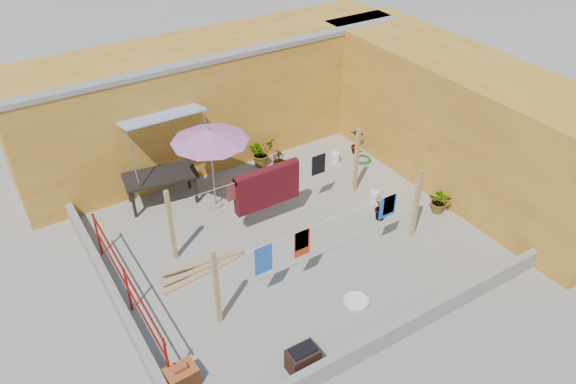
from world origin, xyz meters
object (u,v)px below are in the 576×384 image
(water_jug_b, at_px, (336,157))
(green_hose, at_px, (362,159))
(plant_back_a, at_px, (261,152))
(brazier, at_px, (303,359))
(brick_stack, at_px, (182,377))
(white_basin, at_px, (356,301))
(patio_umbrella, at_px, (210,136))
(water_jug_a, at_px, (374,196))
(outdoor_table, at_px, (160,177))

(water_jug_b, xyz_separation_m, green_hose, (0.72, -0.32, -0.13))
(plant_back_a, bearing_deg, water_jug_b, -29.67)
(brazier, bearing_deg, green_hose, 43.34)
(water_jug_b, bearing_deg, plant_back_a, 150.33)
(water_jug_b, height_order, plant_back_a, plant_back_a)
(water_jug_b, relative_size, plant_back_a, 0.47)
(brazier, xyz_separation_m, plant_back_a, (2.82, 6.40, 0.15))
(brick_stack, distance_m, white_basin, 3.76)
(brazier, bearing_deg, patio_umbrella, 80.73)
(water_jug_a, relative_size, water_jug_b, 0.95)
(patio_umbrella, bearing_deg, water_jug_a, -29.50)
(patio_umbrella, distance_m, brick_stack, 5.58)
(brick_stack, relative_size, plant_back_a, 0.71)
(water_jug_a, height_order, plant_back_a, plant_back_a)
(white_basin, bearing_deg, patio_umbrella, 101.62)
(outdoor_table, bearing_deg, water_jug_a, -31.97)
(outdoor_table, relative_size, brick_stack, 3.34)
(patio_umbrella, height_order, brick_stack, patio_umbrella)
(outdoor_table, height_order, water_jug_b, outdoor_table)
(green_hose, bearing_deg, patio_umbrella, 176.87)
(water_jug_a, xyz_separation_m, water_jug_b, (0.28, 2.05, 0.01))
(brazier, height_order, white_basin, brazier)
(water_jug_b, bearing_deg, patio_umbrella, -178.89)
(water_jug_b, bearing_deg, white_basin, -121.61)
(white_basin, height_order, green_hose, white_basin)
(brazier, bearing_deg, white_basin, 22.93)
(water_jug_b, distance_m, green_hose, 0.80)
(outdoor_table, relative_size, water_jug_a, 5.25)
(brick_stack, distance_m, brazier, 2.13)
(white_basin, xyz_separation_m, water_jug_a, (2.56, 2.56, 0.11))
(water_jug_a, bearing_deg, white_basin, -135.01)
(patio_umbrella, height_order, plant_back_a, patio_umbrella)
(brick_stack, relative_size, water_jug_b, 1.49)
(water_jug_b, distance_m, plant_back_a, 2.10)
(brazier, bearing_deg, plant_back_a, 66.21)
(brazier, bearing_deg, water_jug_b, 49.20)
(water_jug_a, bearing_deg, patio_umbrella, 150.50)
(brick_stack, bearing_deg, white_basin, -1.01)
(patio_umbrella, relative_size, water_jug_a, 6.24)
(patio_umbrella, height_order, outdoor_table, patio_umbrella)
(brazier, bearing_deg, water_jug_a, 37.30)
(white_basin, height_order, water_jug_b, water_jug_b)
(patio_umbrella, distance_m, outdoor_table, 1.84)
(water_jug_a, distance_m, plant_back_a, 3.45)
(white_basin, bearing_deg, outdoor_table, 110.13)
(brazier, relative_size, plant_back_a, 0.71)
(brazier, height_order, water_jug_a, brazier)
(patio_umbrella, relative_size, plant_back_a, 2.80)
(patio_umbrella, xyz_separation_m, plant_back_a, (1.96, 1.11, -1.60))
(water_jug_b, bearing_deg, green_hose, -23.92)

